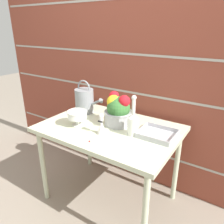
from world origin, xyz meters
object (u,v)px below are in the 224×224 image
(glass_decanter, at_px, (133,122))
(wire_tray, at_px, (157,135))
(crystal_pedestal_bowl, at_px, (77,115))
(flower_planter, at_px, (118,110))
(watering_can, at_px, (85,100))
(figurine_vase, at_px, (102,126))

(glass_decanter, xyz_separation_m, wire_tray, (0.17, 0.09, -0.09))
(crystal_pedestal_bowl, xyz_separation_m, glass_decanter, (0.46, 0.11, 0.01))
(crystal_pedestal_bowl, height_order, flower_planter, flower_planter)
(watering_can, distance_m, glass_decanter, 0.63)
(figurine_vase, xyz_separation_m, wire_tray, (0.37, 0.20, -0.06))
(watering_can, bearing_deg, glass_decanter, -15.30)
(flower_planter, height_order, glass_decanter, glass_decanter)
(watering_can, bearing_deg, figurine_vase, -35.27)
(crystal_pedestal_bowl, relative_size, figurine_vase, 1.00)
(crystal_pedestal_bowl, relative_size, flower_planter, 0.62)
(wire_tray, bearing_deg, flower_planter, 176.83)
(crystal_pedestal_bowl, relative_size, glass_decanter, 0.54)
(flower_planter, distance_m, figurine_vase, 0.23)
(glass_decanter, xyz_separation_m, figurine_vase, (-0.21, -0.12, -0.03))
(crystal_pedestal_bowl, bearing_deg, glass_decanter, 12.84)
(glass_decanter, bearing_deg, figurine_vase, -150.71)
(watering_can, bearing_deg, crystal_pedestal_bowl, -61.56)
(watering_can, xyz_separation_m, crystal_pedestal_bowl, (0.15, -0.27, -0.03))
(crystal_pedestal_bowl, xyz_separation_m, figurine_vase, (0.25, -0.01, -0.02))
(watering_can, height_order, flower_planter, watering_can)
(watering_can, relative_size, figurine_vase, 1.90)
(figurine_vase, bearing_deg, glass_decanter, 29.29)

